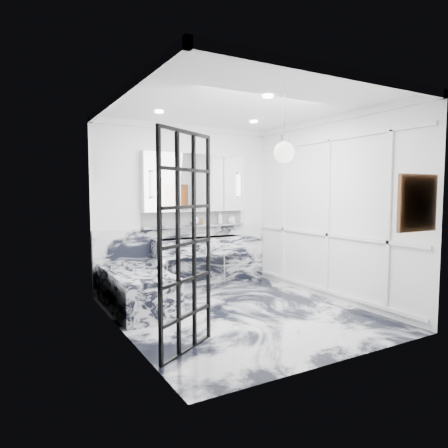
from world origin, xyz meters
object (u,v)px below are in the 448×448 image
trough_sink (200,246)px  bathtub (136,290)px  mirror_cabinet (195,182)px  crittall_door (186,244)px

trough_sink → bathtub: (-1.33, -0.66, -0.45)m
trough_sink → mirror_cabinet: 1.10m
trough_sink → bathtub: trough_sink is taller
crittall_door → bathtub: (-0.01, 1.71, -0.85)m
mirror_cabinet → bathtub: (-1.32, -0.83, -1.54)m
trough_sink → mirror_cabinet: mirror_cabinet is taller
crittall_door → bathtub: crittall_door is taller
trough_sink → mirror_cabinet: bearing=90.0°
bathtub → trough_sink: bearing=26.5°
trough_sink → bathtub: 1.55m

